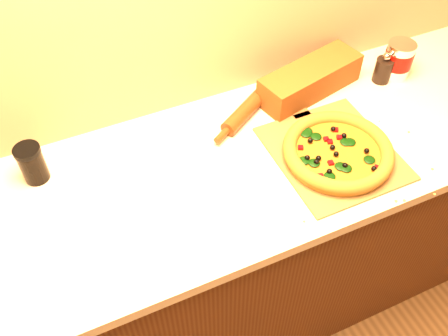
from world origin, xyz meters
TOP-DOWN VIEW (x-y plane):
  - cabinet at (0.00, 1.43)m, footprint 2.80×0.65m
  - countertop at (0.00, 1.43)m, footprint 2.84×0.68m
  - pizza_peel at (0.42, 1.35)m, footprint 0.36×0.54m
  - pizza at (0.42, 1.32)m, footprint 0.34×0.34m
  - pepper_grinder at (0.78, 1.58)m, footprint 0.06×0.06m
  - rolling_pin at (0.26, 1.62)m, footprint 0.34×0.22m
  - coffee_canister at (0.84, 1.58)m, footprint 0.10×0.10m
  - bread_bag at (0.51, 1.63)m, footprint 0.40×0.21m
  - dark_jar at (-0.44, 1.62)m, footprint 0.08×0.08m

SIDE VIEW (x-z plane):
  - cabinet at x=0.00m, z-range 0.00..0.86m
  - countertop at x=0.00m, z-range 0.86..0.90m
  - pizza_peel at x=0.42m, z-range 0.90..0.91m
  - rolling_pin at x=0.26m, z-range 0.90..0.95m
  - pizza at x=0.42m, z-range 0.91..0.95m
  - pepper_grinder at x=0.78m, z-range 0.89..1.01m
  - bread_bag at x=0.51m, z-range 0.90..1.01m
  - dark_jar at x=-0.44m, z-range 0.90..1.03m
  - coffee_canister at x=0.84m, z-range 0.90..1.04m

